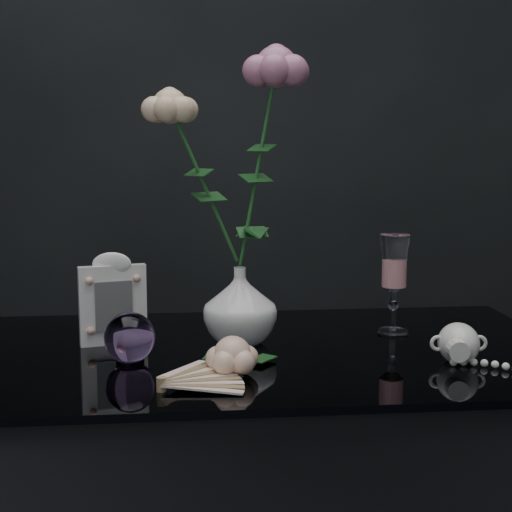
{
  "coord_description": "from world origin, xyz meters",
  "views": [
    {
      "loc": [
        -0.12,
        -1.2,
        1.11
      ],
      "look_at": [
        0.01,
        0.02,
        0.92
      ],
      "focal_mm": 55.0,
      "sensor_mm": 36.0,
      "label": 1
    }
  ],
  "objects_px": {
    "picture_frame": "(113,298)",
    "loose_rose": "(232,356)",
    "paperweight": "(130,337)",
    "pearl_jar": "(459,341)",
    "vase": "(240,305)",
    "wine_glass": "(394,284)"
  },
  "relations": [
    {
      "from": "vase",
      "to": "picture_frame",
      "type": "height_order",
      "value": "picture_frame"
    },
    {
      "from": "picture_frame",
      "to": "loose_rose",
      "type": "distance_m",
      "value": 0.28
    },
    {
      "from": "loose_rose",
      "to": "pearl_jar",
      "type": "height_order",
      "value": "pearl_jar"
    },
    {
      "from": "wine_glass",
      "to": "picture_frame",
      "type": "height_order",
      "value": "wine_glass"
    },
    {
      "from": "paperweight",
      "to": "wine_glass",
      "type": "bearing_deg",
      "value": 17.21
    },
    {
      "from": "paperweight",
      "to": "loose_rose",
      "type": "height_order",
      "value": "paperweight"
    },
    {
      "from": "wine_glass",
      "to": "vase",
      "type": "bearing_deg",
      "value": -171.32
    },
    {
      "from": "picture_frame",
      "to": "wine_glass",
      "type": "bearing_deg",
      "value": -10.17
    },
    {
      "from": "pearl_jar",
      "to": "loose_rose",
      "type": "bearing_deg",
      "value": -168.94
    },
    {
      "from": "vase",
      "to": "loose_rose",
      "type": "xyz_separation_m",
      "value": [
        -0.03,
        -0.18,
        -0.04
      ]
    },
    {
      "from": "wine_glass",
      "to": "pearl_jar",
      "type": "relative_size",
      "value": 0.77
    },
    {
      "from": "paperweight",
      "to": "pearl_jar",
      "type": "bearing_deg",
      "value": -5.55
    },
    {
      "from": "vase",
      "to": "wine_glass",
      "type": "height_order",
      "value": "wine_glass"
    },
    {
      "from": "vase",
      "to": "wine_glass",
      "type": "bearing_deg",
      "value": 8.68
    },
    {
      "from": "wine_glass",
      "to": "pearl_jar",
      "type": "bearing_deg",
      "value": -75.2
    },
    {
      "from": "vase",
      "to": "paperweight",
      "type": "relative_size",
      "value": 1.64
    },
    {
      "from": "picture_frame",
      "to": "vase",
      "type": "bearing_deg",
      "value": -17.45
    },
    {
      "from": "loose_rose",
      "to": "paperweight",
      "type": "bearing_deg",
      "value": 132.72
    },
    {
      "from": "vase",
      "to": "paperweight",
      "type": "distance_m",
      "value": 0.21
    },
    {
      "from": "picture_frame",
      "to": "loose_rose",
      "type": "xyz_separation_m",
      "value": [
        0.19,
        -0.2,
        -0.05
      ]
    },
    {
      "from": "wine_glass",
      "to": "pearl_jar",
      "type": "xyz_separation_m",
      "value": [
        0.05,
        -0.19,
        -0.06
      ]
    },
    {
      "from": "vase",
      "to": "pearl_jar",
      "type": "distance_m",
      "value": 0.36
    }
  ]
}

